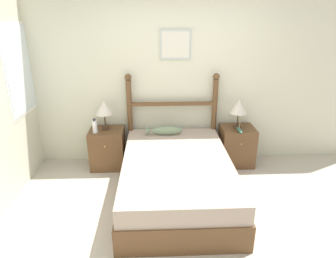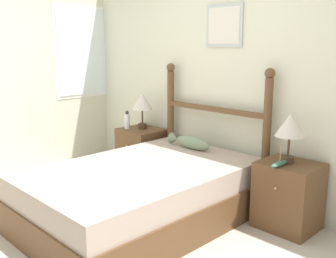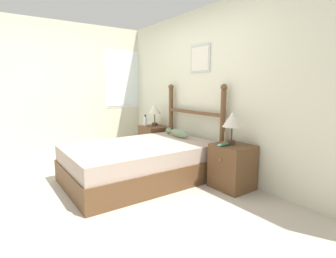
# 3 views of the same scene
# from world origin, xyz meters

# --- Properties ---
(ground_plane) EXTENTS (16.00, 16.00, 0.00)m
(ground_plane) POSITION_xyz_m (0.00, 0.00, 0.00)
(ground_plane) COLOR #B7AD9E
(wall_back) EXTENTS (6.40, 0.08, 2.55)m
(wall_back) POSITION_xyz_m (-0.00, 1.73, 1.28)
(wall_back) COLOR beige
(wall_back) RESTS_ON ground_plane
(bed) EXTENTS (1.36, 2.08, 0.53)m
(bed) POSITION_xyz_m (-0.06, 0.61, 0.26)
(bed) COLOR brown
(bed) RESTS_ON ground_plane
(headboard) EXTENTS (1.38, 0.10, 1.39)m
(headboard) POSITION_xyz_m (-0.06, 1.61, 0.76)
(headboard) COLOR brown
(headboard) RESTS_ON ground_plane
(nightstand_left) EXTENTS (0.50, 0.46, 0.60)m
(nightstand_left) POSITION_xyz_m (-1.04, 1.45, 0.30)
(nightstand_left) COLOR brown
(nightstand_left) RESTS_ON ground_plane
(nightstand_right) EXTENTS (0.50, 0.46, 0.60)m
(nightstand_right) POSITION_xyz_m (0.92, 1.45, 0.30)
(nightstand_right) COLOR brown
(nightstand_right) RESTS_ON ground_plane
(table_lamp_left) EXTENTS (0.25, 0.25, 0.44)m
(table_lamp_left) POSITION_xyz_m (-1.05, 1.48, 0.91)
(table_lamp_left) COLOR #422D1E
(table_lamp_left) RESTS_ON nightstand_left
(table_lamp_right) EXTENTS (0.25, 0.25, 0.44)m
(table_lamp_right) POSITION_xyz_m (0.90, 1.44, 0.91)
(table_lamp_right) COLOR #422D1E
(table_lamp_right) RESTS_ON nightstand_right
(bottle) EXTENTS (0.07, 0.07, 0.22)m
(bottle) POSITION_xyz_m (-1.18, 1.35, 0.69)
(bottle) COLOR white
(bottle) RESTS_ON nightstand_left
(model_boat) EXTENTS (0.06, 0.26, 0.19)m
(model_boat) POSITION_xyz_m (0.90, 1.31, 0.62)
(model_boat) COLOR #386651
(model_boat) RESTS_ON nightstand_right
(fish_pillow) EXTENTS (0.53, 0.12, 0.14)m
(fish_pillow) POSITION_xyz_m (-0.19, 1.38, 0.59)
(fish_pillow) COLOR gray
(fish_pillow) RESTS_ON bed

